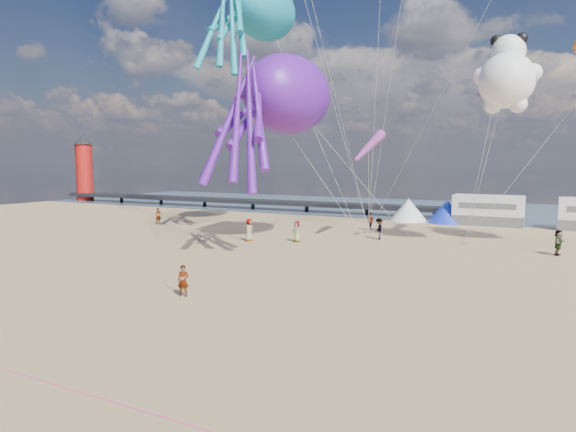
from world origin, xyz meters
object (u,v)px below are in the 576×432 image
at_px(sandbag_d, 466,235).
at_px(kite_panda, 506,81).
at_px(beachgoer_6, 297,231).
at_px(sandbag_c, 465,243).
at_px(beachgoer_0, 249,230).
at_px(kite_octopus_purple, 288,94).
at_px(sandbag_b, 404,233).
at_px(windsock_mid, 499,79).
at_px(tent_white, 408,210).
at_px(sandbag_a, 358,233).
at_px(kite_octopus_teal, 264,11).
at_px(tent_blue, 447,211).
at_px(windsock_right, 368,147).
at_px(beachgoer_4, 558,243).
at_px(sandbag_e, 369,231).
at_px(beachgoer_3, 370,221).
at_px(motorhome_0, 488,210).
at_px(beachgoer_5, 158,216).
at_px(standing_person, 183,281).
at_px(lighthouse, 84,173).
at_px(windsock_left, 259,88).
at_px(beachgoer_2, 379,229).

xyz_separation_m(sandbag_d, kite_panda, (3.29, -6.95, 11.75)).
height_order(beachgoer_6, sandbag_c, beachgoer_6).
distance_m(beachgoer_0, kite_octopus_purple, 11.03).
distance_m(sandbag_b, windsock_mid, 14.60).
bearing_deg(tent_white, sandbag_a, -95.38).
bearing_deg(kite_octopus_teal, tent_blue, 29.53).
xyz_separation_m(windsock_mid, windsock_right, (-9.35, -1.69, -4.86)).
distance_m(sandbag_d, windsock_mid, 13.22).
distance_m(beachgoer_4, beachgoer_6, 18.59).
xyz_separation_m(beachgoer_6, sandbag_b, (6.40, 8.05, -0.73)).
distance_m(sandbag_c, sandbag_e, 9.21).
height_order(beachgoer_6, sandbag_d, beachgoer_6).
bearing_deg(tent_blue, sandbag_a, -112.62).
relative_size(beachgoer_3, kite_octopus_teal, 0.15).
height_order(motorhome_0, beachgoer_3, motorhome_0).
distance_m(beachgoer_3, sandbag_c, 10.21).
height_order(sandbag_a, kite_octopus_teal, kite_octopus_teal).
relative_size(tent_white, beachgoer_3, 2.37).
height_order(tent_blue, kite_panda, kite_panda).
distance_m(beachgoer_4, beachgoer_5, 36.13).
bearing_deg(beachgoer_3, kite_octopus_teal, 130.94).
bearing_deg(kite_panda, windsock_right, -177.16).
bearing_deg(beachgoer_3, kite_panda, -107.06).
xyz_separation_m(sandbag_e, kite_panda, (11.33, -5.01, 11.75)).
bearing_deg(beachgoer_5, kite_octopus_purple, -79.14).
relative_size(beachgoer_6, kite_panda, 0.26).
bearing_deg(standing_person, beachgoer_4, 28.90).
relative_size(beachgoer_3, windsock_mid, 0.26).
xyz_separation_m(tent_white, beachgoer_5, (-21.86, -14.55, -0.39)).
xyz_separation_m(tent_blue, kite_octopus_purple, (-8.60, -19.04, 10.26)).
height_order(lighthouse, windsock_left, windsock_left).
bearing_deg(tent_white, windsock_left, -111.12).
distance_m(beachgoer_0, windsock_right, 11.65).
xyz_separation_m(motorhome_0, tent_white, (-8.00, 0.00, -0.30)).
distance_m(motorhome_0, standing_person, 36.85).
bearing_deg(kite_octopus_purple, sandbag_d, 28.87).
distance_m(lighthouse, beachgoer_2, 58.31).
xyz_separation_m(standing_person, beachgoer_6, (-2.62, 17.19, 0.09)).
bearing_deg(windsock_left, lighthouse, 156.61).
xyz_separation_m(sandbag_e, kite_octopus_teal, (-8.95, -3.12, 19.46)).
xyz_separation_m(sandbag_a, sandbag_e, (0.41, 1.70, 0.00)).
xyz_separation_m(kite_panda, windsock_right, (-10.12, 1.00, -4.36)).
xyz_separation_m(lighthouse, beachgoer_2, (55.28, -18.19, -3.62)).
bearing_deg(lighthouse, sandbag_d, -11.77).
relative_size(kite_octopus_purple, windsock_mid, 1.98).
relative_size(tent_white, sandbag_c, 8.00).
bearing_deg(windsock_mid, beachgoer_6, -140.72).
xyz_separation_m(lighthouse, sandbag_b, (56.33, -14.37, -4.39)).
bearing_deg(beachgoer_5, windsock_mid, -61.81).
bearing_deg(sandbag_e, beachgoer_0, -127.37).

